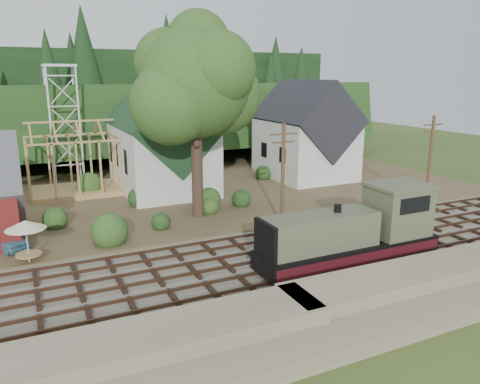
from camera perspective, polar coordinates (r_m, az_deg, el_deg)
name	(u,v)px	position (r m, az deg, el deg)	size (l,w,h in m)	color
ground	(226,268)	(28.73, -1.78, -9.30)	(140.00, 140.00, 0.00)	#384C1E
embankment	(302,337)	(22.08, 7.61, -17.17)	(64.00, 5.00, 1.60)	#7F7259
railroad_bed	(226,267)	(28.70, -1.78, -9.15)	(64.00, 11.00, 0.16)	#726B5B
village_flat	(148,197)	(44.89, -11.11, -0.66)	(64.00, 26.00, 0.30)	brown
hillside	(104,159)	(67.95, -16.29, 3.91)	(70.00, 28.00, 8.00)	#1E3F19
ridge	(87,144)	(83.60, -18.15, 5.61)	(80.00, 20.00, 12.00)	black
church	(162,141)	(46.02, -9.53, 6.16)	(8.40, 15.17, 13.00)	silver
farmhouse	(305,136)	(52.17, 7.94, 6.80)	(8.40, 10.80, 10.60)	silver
timber_frame	(74,163)	(47.08, -19.63, 3.35)	(8.20, 6.20, 6.99)	tan
lattice_tower	(61,88)	(52.36, -21.01, 11.72)	(3.20, 3.20, 12.12)	silver
big_tree	(197,91)	(36.54, -5.27, 12.20)	(10.90, 8.40, 14.70)	#38281E
telegraph_pole_near	(283,174)	(34.95, 5.24, 2.24)	(2.20, 0.28, 8.00)	#4C331E
telegraph_pole_far	(430,158)	(44.43, 22.15, 3.81)	(2.20, 0.28, 8.00)	#4C331E
locomotive	(355,234)	(29.22, 13.89, -4.94)	(11.70, 2.92, 4.69)	black
car_blue	(5,239)	(34.41, -26.77, -5.13)	(1.57, 3.90, 1.33)	#5AA5C1
car_red	(310,169)	(53.77, 8.54, 2.74)	(2.08, 4.51, 1.25)	#B50E2D
patio_set	(25,227)	(30.94, -24.69, -3.87)	(2.37, 2.37, 2.64)	silver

